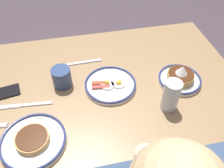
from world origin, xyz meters
TOP-DOWN VIEW (x-y plane):
  - ground_plane at (0.00, 0.00)m, footprint 6.00×6.00m
  - dining_table at (0.00, 0.00)m, footprint 1.27×0.88m
  - plate_near_main at (-0.01, 0.01)m, footprint 0.24×0.24m
  - plate_center_pancakes at (0.34, 0.24)m, footprint 0.25×0.25m
  - plate_far_companion at (-0.34, 0.04)m, footprint 0.20×0.20m
  - coffee_mug at (0.21, -0.06)m, footprint 0.09×0.12m
  - drinking_glass at (-0.23, 0.18)m, footprint 0.07×0.07m
  - cell_phone at (0.48, -0.05)m, footprint 0.15×0.10m
  - fork_near at (0.09, -0.19)m, footprint 0.20×0.02m
  - butter_knife at (0.37, 0.04)m, footprint 0.23×0.04m

SIDE VIEW (x-z plane):
  - ground_plane at x=0.00m, z-range 0.00..0.00m
  - dining_table at x=0.00m, z-range 0.29..1.02m
  - butter_knife at x=0.37m, z-range 0.73..0.74m
  - fork_near at x=0.09m, z-range 0.73..0.74m
  - cell_phone at x=0.48m, z-range 0.73..0.74m
  - plate_near_main at x=-0.01m, z-range 0.72..0.76m
  - plate_center_pancakes at x=0.34m, z-range 0.73..0.77m
  - plate_far_companion at x=-0.34m, z-range 0.71..0.80m
  - coffee_mug at x=0.21m, z-range 0.73..0.82m
  - drinking_glass at x=-0.23m, z-range 0.72..0.87m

